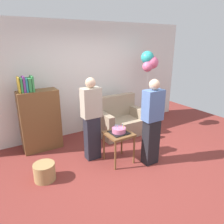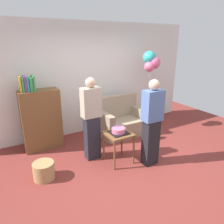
{
  "view_description": "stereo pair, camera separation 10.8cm",
  "coord_description": "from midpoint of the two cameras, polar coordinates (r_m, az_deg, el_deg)",
  "views": [
    {
      "loc": [
        -2.11,
        -2.73,
        2.25
      ],
      "look_at": [
        -0.12,
        0.54,
        0.95
      ],
      "focal_mm": 33.64,
      "sensor_mm": 36.0,
      "label": 1
    },
    {
      "loc": [
        -2.01,
        -2.78,
        2.25
      ],
      "look_at": [
        -0.12,
        0.54,
        0.95
      ],
      "focal_mm": 33.64,
      "sensor_mm": 36.0,
      "label": 2
    }
  ],
  "objects": [
    {
      "name": "person_holding_cake",
      "position": [
        3.9,
        10.02,
        -2.82
      ],
      "size": [
        0.36,
        0.22,
        1.63
      ],
      "rotation": [
        0.0,
        0.0,
        2.94
      ],
      "color": "black",
      "rests_on": "ground_plane"
    },
    {
      "name": "balloon_bunch",
      "position": [
        5.4,
        9.52,
        13.44
      ],
      "size": [
        0.43,
        0.39,
        2.02
      ],
      "color": "silver",
      "rests_on": "ground_plane"
    },
    {
      "name": "bookshelf",
      "position": [
        4.7,
        -19.66,
        -1.88
      ],
      "size": [
        0.8,
        0.36,
        1.61
      ],
      "color": "brown",
      "rests_on": "ground_plane"
    },
    {
      "name": "ground_plane",
      "position": [
        4.11,
        4.72,
        -14.48
      ],
      "size": [
        8.0,
        8.0,
        0.0
      ],
      "primitive_type": "plane",
      "color": "maroon"
    },
    {
      "name": "person_blowing_candles",
      "position": [
        4.03,
        -6.33,
        -1.95
      ],
      "size": [
        0.36,
        0.22,
        1.63
      ],
      "rotation": [
        0.0,
        0.0,
        0.04
      ],
      "color": "#23232D",
      "rests_on": "ground_plane"
    },
    {
      "name": "side_table",
      "position": [
        4.01,
        1.09,
        -6.94
      ],
      "size": [
        0.48,
        0.48,
        0.6
      ],
      "color": "brown",
      "rests_on": "ground_plane"
    },
    {
      "name": "wall_back",
      "position": [
        5.31,
        -8.08,
        8.82
      ],
      "size": [
        6.0,
        0.1,
        2.7
      ],
      "primitive_type": "cube",
      "color": "silver",
      "rests_on": "ground_plane"
    },
    {
      "name": "wicker_basket",
      "position": [
        3.88,
        -18.65,
        -15.15
      ],
      "size": [
        0.36,
        0.36,
        0.3
      ],
      "primitive_type": "cylinder",
      "color": "#A88451",
      "rests_on": "ground_plane"
    },
    {
      "name": "handbag",
      "position": [
        5.21,
        11.01,
        -5.97
      ],
      "size": [
        0.28,
        0.14,
        0.2
      ],
      "primitive_type": "ellipsoid",
      "color": "#473328",
      "rests_on": "ground_plane"
    },
    {
      "name": "birthday_cake",
      "position": [
        3.95,
        1.1,
        -5.07
      ],
      "size": [
        0.32,
        0.32,
        0.17
      ],
      "color": "black",
      "rests_on": "side_table"
    },
    {
      "name": "couch",
      "position": [
        5.28,
        1.52,
        -2.44
      ],
      "size": [
        1.1,
        0.7,
        0.96
      ],
      "color": "gray",
      "rests_on": "ground_plane"
    }
  ]
}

